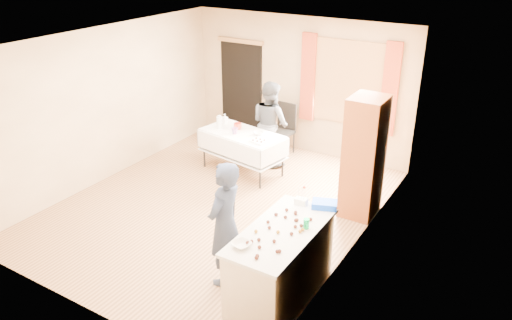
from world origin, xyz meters
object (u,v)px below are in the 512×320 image
Objects in this scene: counter at (281,264)px; girl at (225,224)px; woman at (270,123)px; chair at (282,139)px; cabinet at (364,158)px; party_table at (242,149)px.

counter is 0.96× the size of girl.
counter is 0.98× the size of woman.
chair is 4.08m from girl.
cabinet is 2.31m from woman.
chair is 0.69m from woman.
counter is at bearing -40.48° from party_table.
chair is at bearing 146.47° from cabinet.
chair reaches higher than party_table.
counter is at bearing 93.80° from girl.
party_table is at bearing 172.56° from cabinet.
party_table is 1.03× the size of woman.
girl is (1.51, -2.73, 0.35)m from party_table.
cabinet is 1.17× the size of girl.
cabinet reaches higher than counter.
woman is (0.01, -0.49, 0.49)m from chair.
counter reaches higher than party_table.
cabinet is 1.87× the size of chair.
counter is 3.85m from woman.
cabinet is 2.62m from chair.
counter is 0.95× the size of party_table.
girl is at bearing -108.70° from cabinet.
counter is 4.27m from chair.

